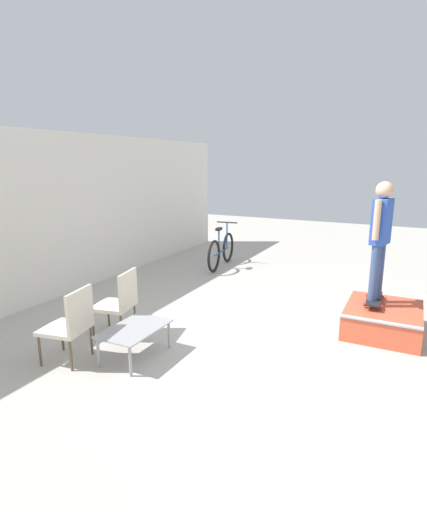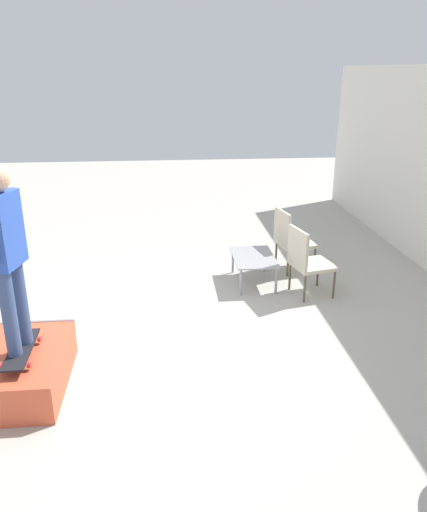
# 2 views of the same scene
# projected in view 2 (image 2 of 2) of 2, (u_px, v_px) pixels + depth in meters

# --- Properties ---
(ground_plane) EXTENTS (24.00, 24.00, 0.00)m
(ground_plane) POSITION_uv_depth(u_px,v_px,m) (147.00, 329.00, 5.97)
(ground_plane) COLOR #B7B2A8
(skate_ramp_box) EXTENTS (1.27, 1.04, 0.40)m
(skate_ramp_box) POSITION_uv_depth(u_px,v_px,m) (11.00, 370.00, 4.82)
(skate_ramp_box) COLOR #DB5638
(skate_ramp_box) RESTS_ON ground_plane
(skateboard_on_ramp) EXTENTS (0.76, 0.27, 0.07)m
(skateboard_on_ramp) POSITION_uv_depth(u_px,v_px,m) (21.00, 349.00, 4.65)
(skateboard_on_ramp) COLOR black
(skateboard_on_ramp) RESTS_ON skate_ramp_box
(person_skater) EXTENTS (0.56, 0.27, 1.72)m
(person_skater) POSITION_uv_depth(u_px,v_px,m) (5.00, 246.00, 4.29)
(person_skater) COLOR #384C7A
(person_skater) RESTS_ON skateboard_on_ramp
(coffee_table) EXTENTS (0.92, 0.59, 0.41)m
(coffee_table) POSITION_uv_depth(u_px,v_px,m) (254.00, 259.00, 7.15)
(coffee_table) COLOR #9E9EA3
(coffee_table) RESTS_ON ground_plane
(patio_chair_left) EXTENTS (0.61, 0.61, 0.96)m
(patio_chair_left) POSITION_uv_depth(u_px,v_px,m) (290.00, 238.00, 7.56)
(patio_chair_left) COLOR brown
(patio_chair_left) RESTS_ON ground_plane
(patio_chair_right) EXTENTS (0.62, 0.62, 0.96)m
(patio_chair_right) POSITION_uv_depth(u_px,v_px,m) (307.00, 259.00, 6.70)
(patio_chair_right) COLOR brown
(patio_chair_right) RESTS_ON ground_plane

